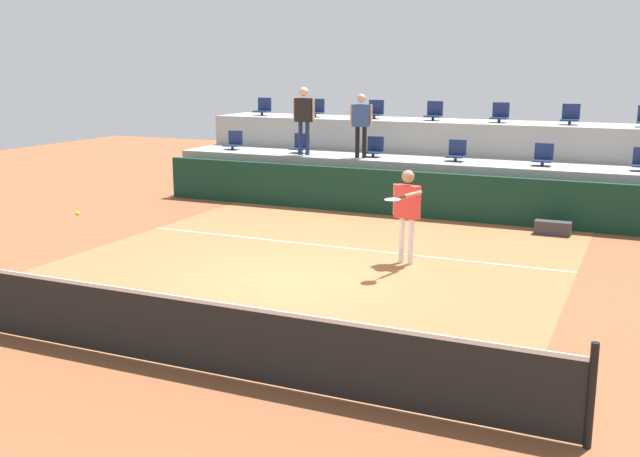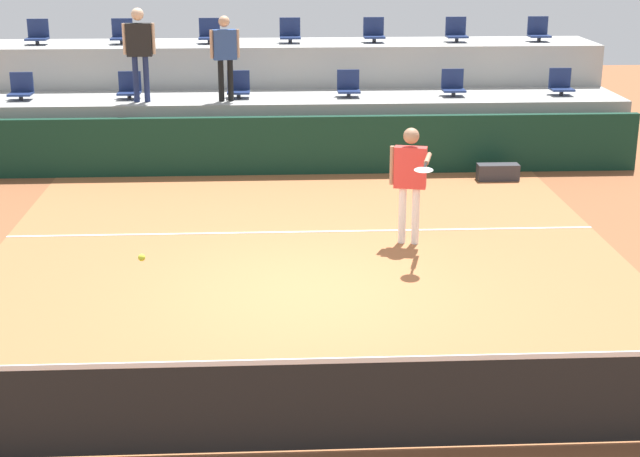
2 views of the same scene
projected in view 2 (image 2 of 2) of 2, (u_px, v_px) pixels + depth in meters
The scene contains 25 objects.
ground_plane at pixel (310, 289), 12.40m from camera, with size 40.00×40.00×0.00m, color brown.
court_inner_paint at pixel (307, 263), 13.35m from camera, with size 9.00×10.00×0.01m, color #A36038.
court_service_line at pixel (303, 232), 14.68m from camera, with size 9.00×0.06×0.00m, color silver.
tennis_net at pixel (329, 401), 8.44m from camera, with size 10.48×0.08×1.07m.
sponsor_backboard at pixel (296, 145), 17.93m from camera, with size 13.00×0.16×1.10m, color #0F3323.
seating_tier_lower at pixel (294, 127), 19.15m from camera, with size 13.00×1.80×1.25m, color #9E9E99.
seating_tier_upper at pixel (292, 91), 20.73m from camera, with size 13.00×1.80×2.10m, color #9E9E99.
stadium_chair_lower_far_left at pixel (21, 88), 18.56m from camera, with size 0.44×0.40×0.52m.
stadium_chair_lower_left at pixel (129, 88), 18.67m from camera, with size 0.44×0.40×0.52m.
stadium_chair_lower_mid_left at pixel (239, 87), 18.77m from camera, with size 0.44×0.40×0.52m.
stadium_chair_lower_mid_right at pixel (348, 86), 18.88m from camera, with size 0.44×0.40×0.52m.
stadium_chair_lower_right at pixel (453, 85), 18.99m from camera, with size 0.44×0.40×0.52m.
stadium_chair_lower_far_right at pixel (561, 84), 19.10m from camera, with size 0.44×0.40×0.52m.
stadium_chair_upper_far_left at pixel (38, 34), 20.02m from camera, with size 0.44×0.40×0.52m.
stadium_chair_upper_left at pixel (122, 34), 20.10m from camera, with size 0.44×0.40×0.52m.
stadium_chair_upper_mid_left at pixel (209, 33), 20.20m from camera, with size 0.44×0.40×0.52m.
stadium_chair_upper_center at pixel (290, 33), 20.28m from camera, with size 0.44×0.40×0.52m.
stadium_chair_upper_mid_right at pixel (374, 32), 20.37m from camera, with size 0.44×0.40×0.52m.
stadium_chair_upper_right at pixel (456, 32), 20.46m from camera, with size 0.44×0.40×0.52m.
stadium_chair_upper_far_right at pixel (538, 31), 20.55m from camera, with size 0.44×0.40×0.52m.
tennis_player at pixel (410, 174), 13.82m from camera, with size 0.59×1.29×1.74m.
spectator_in_grey at pixel (139, 45), 18.05m from camera, with size 0.61×0.25×1.77m.
spectator_in_white at pixel (225, 51), 18.17m from camera, with size 0.57×0.27×1.62m.
tennis_ball at pixel (142, 258), 8.86m from camera, with size 0.07×0.07×0.07m.
equipment_bag at pixel (498, 172), 17.62m from camera, with size 0.76×0.28×0.30m, color #333338.
Camera 2 is at (-0.47, -11.56, 4.53)m, focal length 53.66 mm.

